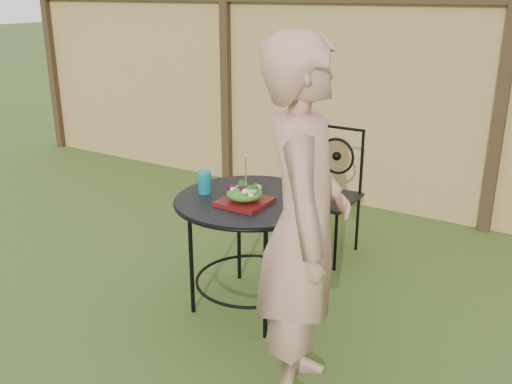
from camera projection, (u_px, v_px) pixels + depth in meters
ground at (206, 300)px, 3.70m from camera, size 60.00×60.00×0.00m
fence at (348, 102)px, 5.14m from camera, size 8.00×0.12×1.90m
patio_table at (251, 220)px, 3.45m from camera, size 0.92×0.92×0.72m
patio_chair at (327, 189)px, 4.23m from camera, size 0.46×0.46×0.95m
diner at (303, 228)px, 2.59m from camera, size 0.65×0.76×1.75m
salad_plate at (245, 202)px, 3.31m from camera, size 0.27×0.27×0.02m
salad at (245, 193)px, 3.29m from camera, size 0.21×0.21×0.08m
fork at (246, 172)px, 3.24m from camera, size 0.01×0.01×0.18m
drinking_glass at (205, 182)px, 3.46m from camera, size 0.08×0.08×0.14m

